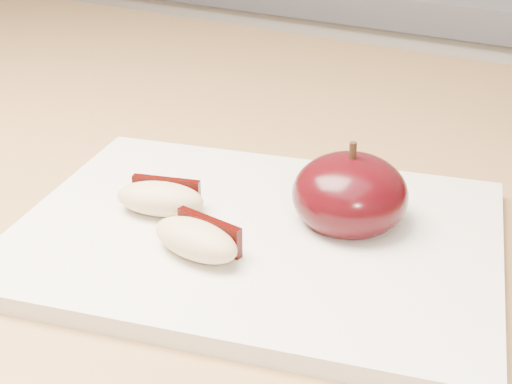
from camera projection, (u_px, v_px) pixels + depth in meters
The scene contains 5 objects.
back_cabinet at pixel (457, 228), 1.31m from camera, with size 2.40×0.62×0.94m.
cutting_board at pixel (256, 236), 0.44m from camera, with size 0.29×0.21×0.01m, color silver.
apple_half at pixel (350, 195), 0.44m from camera, with size 0.08×0.08×0.06m.
apple_wedge_a at pixel (161, 198), 0.45m from camera, with size 0.06×0.04×0.02m.
apple_wedge_b at pixel (197, 239), 0.41m from camera, with size 0.06×0.03×0.02m.
Camera 1 is at (0.24, 0.03, 1.13)m, focal length 50.00 mm.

